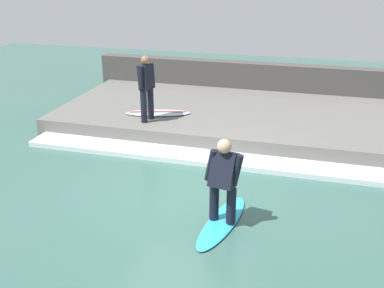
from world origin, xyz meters
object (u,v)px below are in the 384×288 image
Objects in this scene: surfer_riding at (223,177)px; surfboard_waiting_near at (158,113)px; surfboard_riding at (222,222)px; surfer_waiting_near at (146,85)px.

surfer_riding is 0.83× the size of surfboard_waiting_near.
surfboard_waiting_near is (4.19, 2.65, -0.44)m from surfer_riding.
surfboard_waiting_near is (4.19, 2.65, 0.43)m from surfboard_riding.
surfer_waiting_near is (3.62, 2.73, 0.47)m from surfer_riding.
surfboard_waiting_near reaches higher than surfboard_riding.
surfboard_waiting_near is at bearing 32.30° from surfboard_riding.
surfboard_riding is 4.73m from surfer_waiting_near.
surfer_riding is at bearing -147.70° from surfboard_waiting_near.
surfer_waiting_near reaches higher than surfer_riding.
surfer_riding is 0.91× the size of surfer_waiting_near.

